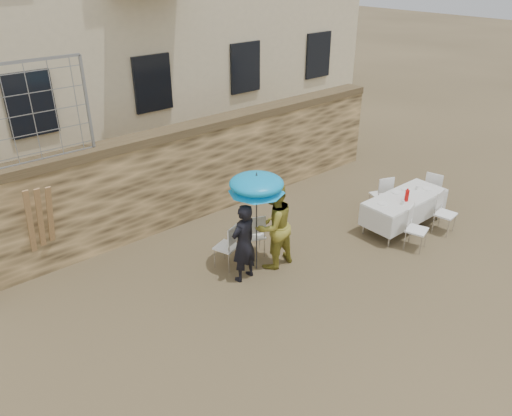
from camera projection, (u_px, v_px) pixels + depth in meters
ground at (323, 338)px, 8.18m from camera, size 80.00×80.00×0.00m
stone_wall at (161, 181)px, 11.09m from camera, size 13.00×0.50×2.20m
man_suit at (244, 243)px, 9.32m from camera, size 0.62×0.45×1.59m
woman_dress at (274, 225)px, 9.71m from camera, size 0.90×0.71×1.80m
umbrella at (257, 187)px, 9.16m from camera, size 1.07×1.07×1.91m
couple_chair_left at (226, 245)px, 9.84m from camera, size 0.61×0.61×0.96m
couple_chair_right at (254, 234)px, 10.24m from camera, size 0.63×0.63×0.96m
banquet_table at (405, 198)px, 11.17m from camera, size 2.10×0.85×0.78m
soda_bottle at (407, 196)px, 10.88m from camera, size 0.09×0.09×0.26m
table_chair_front_left at (417, 229)px, 10.43m from camera, size 0.60×0.60×0.96m
table_chair_front_right at (446, 213)px, 11.06m from camera, size 0.55×0.55×0.96m
table_chair_back at (381, 194)px, 11.95m from camera, size 0.62×0.62×0.96m
table_chair_side at (435, 190)px, 12.16m from camera, size 0.58×0.58×0.96m
wood_planks at (48, 229)px, 9.39m from camera, size 0.70×0.20×2.00m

